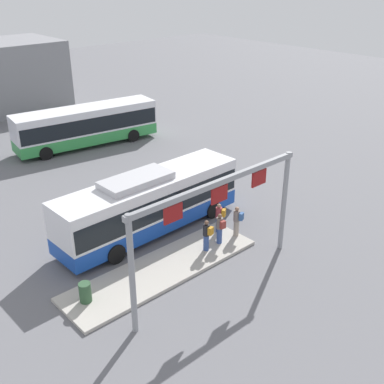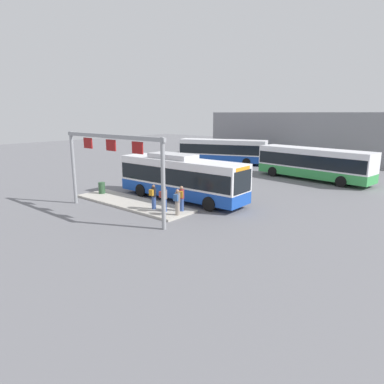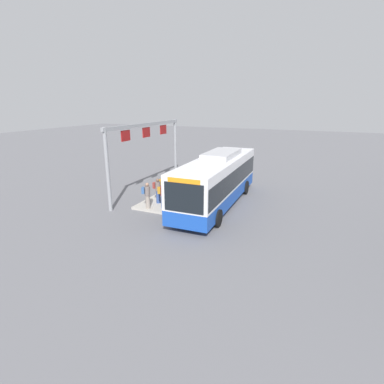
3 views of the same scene
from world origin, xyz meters
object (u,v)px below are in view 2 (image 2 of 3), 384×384
(bus_background_right, at_px, (314,162))
(person_waiting_mid, at_px, (177,201))
(person_boarding, at_px, (164,198))
(person_waiting_near, at_px, (153,196))
(person_waiting_far, at_px, (181,198))
(trash_bin, at_px, (102,188))
(bus_background_left, at_px, (223,150))
(bus_main, at_px, (181,176))

(bus_background_right, xyz_separation_m, person_waiting_mid, (-1.72, -17.83, -0.73))
(person_boarding, xyz_separation_m, person_waiting_near, (-0.96, -0.04, 0.00))
(person_waiting_far, relative_size, trash_bin, 1.86)
(person_boarding, distance_m, person_waiting_near, 0.96)
(bus_background_left, bearing_deg, trash_bin, 77.92)
(bus_main, xyz_separation_m, bus_background_right, (4.64, 14.24, -0.03))
(bus_background_left, distance_m, trash_bin, 21.11)
(person_waiting_far, distance_m, trash_bin, 8.31)
(bus_main, bearing_deg, person_boarding, -65.45)
(person_waiting_mid, height_order, person_waiting_far, same)
(bus_background_right, bearing_deg, person_waiting_mid, 92.40)
(trash_bin, bearing_deg, person_waiting_far, 2.19)
(bus_main, height_order, person_waiting_mid, bus_main)
(bus_background_right, distance_m, trash_bin, 20.22)
(person_waiting_mid, height_order, trash_bin, person_waiting_mid)
(person_waiting_far, bearing_deg, bus_background_right, -37.12)
(bus_background_left, xyz_separation_m, person_waiting_near, (9.49, -21.42, -0.73))
(bus_background_left, xyz_separation_m, person_boarding, (10.45, -21.38, -0.73))
(person_waiting_near, bearing_deg, person_waiting_far, -74.15)
(person_waiting_near, height_order, person_waiting_far, same)
(person_waiting_near, xyz_separation_m, person_waiting_mid, (2.17, -0.01, 0.00))
(person_waiting_mid, distance_m, person_waiting_far, 0.97)
(bus_main, distance_m, person_waiting_near, 3.73)
(bus_background_left, xyz_separation_m, trash_bin, (2.94, -20.88, -1.17))
(trash_bin, bearing_deg, person_waiting_near, -4.73)
(person_waiting_mid, xyz_separation_m, person_waiting_far, (-0.43, 0.87, 0.00))
(person_waiting_mid, bearing_deg, trash_bin, 66.82)
(person_waiting_far, xyz_separation_m, trash_bin, (-8.29, -0.32, -0.44))
(person_waiting_mid, xyz_separation_m, trash_bin, (-8.72, 0.56, -0.44))
(bus_main, xyz_separation_m, person_waiting_near, (0.75, -3.58, -0.76))
(bus_background_right, distance_m, person_boarding, 18.03)
(bus_background_right, bearing_deg, bus_background_left, -7.16)
(bus_main, relative_size, person_boarding, 6.44)
(bus_main, height_order, person_waiting_near, bus_main)
(person_boarding, height_order, person_waiting_far, same)
(bus_main, bearing_deg, bus_background_left, 114.86)
(person_boarding, height_order, trash_bin, person_boarding)
(person_boarding, height_order, person_waiting_mid, same)
(bus_background_right, bearing_deg, person_waiting_near, 85.59)
(person_waiting_near, xyz_separation_m, trash_bin, (-6.55, 0.54, -0.44))
(person_waiting_near, distance_m, person_waiting_mid, 2.17)
(bus_background_left, relative_size, person_waiting_near, 6.82)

